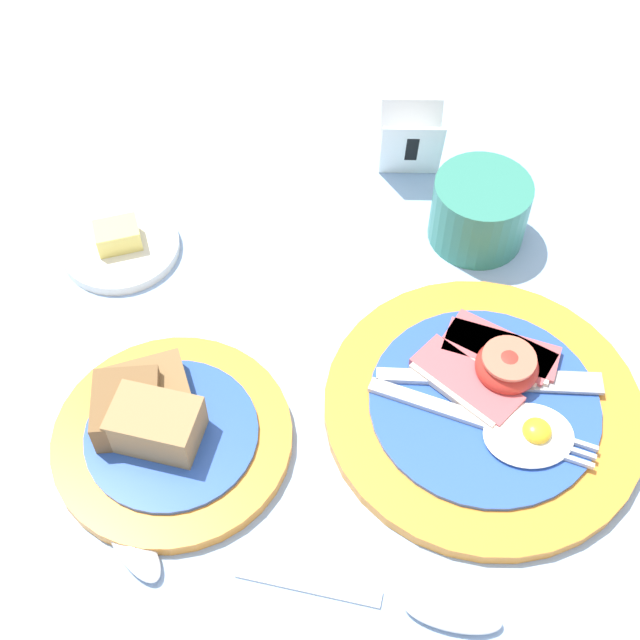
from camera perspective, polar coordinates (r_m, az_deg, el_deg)
ground_plane at (r=0.75m, az=3.66°, el=-4.76°), size 3.00×3.00×0.00m
breakfast_plate at (r=0.74m, az=10.63°, el=-5.17°), size 0.26×0.26×0.04m
bread_plate at (r=0.72m, az=-10.03°, el=-6.85°), size 0.19×0.19×0.05m
sugar_cup at (r=0.84m, az=10.19°, el=6.99°), size 0.09×0.09×0.07m
butter_dish at (r=0.86m, az=-12.67°, el=4.71°), size 0.11×0.11×0.03m
number_card at (r=0.90m, az=5.84°, el=11.23°), size 0.06×0.05×0.07m
teaspoon_by_saucer at (r=0.68m, az=-10.75°, el=-15.68°), size 0.12×0.17×0.01m
teaspoon_near_cup at (r=0.67m, az=6.04°, el=-17.73°), size 0.19×0.08×0.01m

